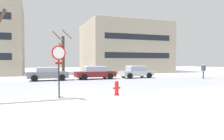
% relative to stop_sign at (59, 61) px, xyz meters
% --- Properties ---
extents(ground_plane, '(120.00, 120.00, 0.00)m').
position_rel_stop_sign_xyz_m(ground_plane, '(1.21, 2.26, -1.95)').
color(ground_plane, white).
extents(road_surface, '(80.00, 9.32, 0.00)m').
position_rel_stop_sign_xyz_m(road_surface, '(1.21, 5.93, -1.94)').
color(road_surface, '#B7BCC4').
rests_on(road_surface, ground).
extents(stop_sign, '(0.74, 0.18, 2.77)m').
position_rel_stop_sign_xyz_m(stop_sign, '(0.00, 0.00, 0.00)').
color(stop_sign, black).
rests_on(stop_sign, ground).
extents(fire_hydrant, '(0.44, 0.30, 0.88)m').
position_rel_stop_sign_xyz_m(fire_hydrant, '(3.18, -0.28, -1.50)').
color(fire_hydrant, red).
rests_on(fire_hydrant, ground).
extents(parked_car_gray, '(4.03, 2.06, 1.37)m').
position_rel_stop_sign_xyz_m(parked_car_gray, '(0.13, 11.18, -1.24)').
color(parked_car_gray, slate).
rests_on(parked_car_gray, ground).
extents(parked_car_maroon, '(4.43, 2.13, 1.44)m').
position_rel_stop_sign_xyz_m(parked_car_maroon, '(5.16, 11.28, -1.21)').
color(parked_car_maroon, maroon).
rests_on(parked_car_maroon, ground).
extents(parked_car_silver, '(3.87, 2.01, 1.44)m').
position_rel_stop_sign_xyz_m(parked_car_silver, '(10.20, 11.25, -1.22)').
color(parked_car_silver, silver).
rests_on(parked_car_silver, ground).
extents(pedestrian_crossing, '(0.35, 0.44, 1.68)m').
position_rel_stop_sign_xyz_m(pedestrian_crossing, '(17.04, 7.83, -0.96)').
color(pedestrian_crossing, '#2D334C').
rests_on(pedestrian_crossing, ground).
extents(tree_far_right, '(2.18, 1.70, 5.62)m').
position_rel_stop_sign_xyz_m(tree_far_right, '(2.08, 14.51, 0.78)').
color(tree_far_right, '#423326').
rests_on(tree_far_right, ground).
extents(building_far_right, '(14.29, 11.59, 8.90)m').
position_rel_stop_sign_xyz_m(building_far_right, '(14.60, 24.95, 2.50)').
color(building_far_right, '#9E937F').
rests_on(building_far_right, ground).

